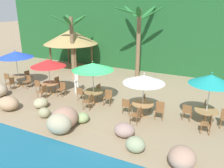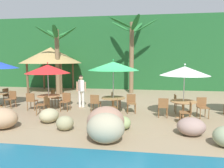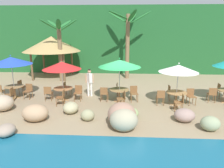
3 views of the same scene
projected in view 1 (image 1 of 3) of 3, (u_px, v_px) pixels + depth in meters
ground_plane at (97, 104)px, 13.28m from camera, size 120.00×120.00×0.00m
terrace_deck at (97, 104)px, 13.28m from camera, size 18.00×5.20×0.01m
foliage_backdrop at (147, 34)px, 19.93m from camera, size 28.00×2.40×6.00m
rock_seawall at (53, 116)px, 11.07m from camera, size 15.20×3.49×1.00m
umbrella_blue at (15, 54)px, 15.52m from camera, size 2.36×2.36×2.58m
dining_table_blue at (19, 78)px, 16.06m from camera, size 1.10×1.10×0.74m
chair_blue_seaward at (28, 81)px, 15.73m from camera, size 0.47×0.47×0.87m
chair_blue_inland at (28, 76)px, 16.81m from camera, size 0.48×0.47×0.87m
chair_blue_left at (8, 78)px, 16.28m from camera, size 0.47×0.47×0.87m
chair_blue_right at (11, 83)px, 15.31m from camera, size 0.47×0.46×0.87m
umbrella_red at (48, 63)px, 14.12m from camera, size 2.16×2.16×2.38m
dining_table_red at (50, 85)px, 14.59m from camera, size 1.10×1.10×0.74m
chair_red_seaward at (62, 88)px, 14.32m from camera, size 0.43×0.44×0.87m
chair_red_inland at (58, 82)px, 15.37m from camera, size 0.44×0.44×0.87m
chair_red_left at (39, 85)px, 14.86m from camera, size 0.44×0.45×0.87m
chair_red_right at (43, 91)px, 13.85m from camera, size 0.45×0.45×0.87m
umbrella_green at (93, 67)px, 12.67m from camera, size 2.34×2.34×2.53m
dining_table_green at (94, 93)px, 13.20m from camera, size 1.10×1.10×0.74m
chair_green_seaward at (108, 96)px, 13.06m from camera, size 0.48×0.48×0.87m
chair_green_inland at (100, 90)px, 13.97m from camera, size 0.45×0.44×0.87m
chair_green_left at (81, 93)px, 13.56m from camera, size 0.45×0.46×0.87m
chair_green_right at (89, 101)px, 12.44m from camera, size 0.47×0.47×0.87m
umbrella_white at (144, 79)px, 11.13m from camera, size 2.06×2.06×2.34m
dining_table_white at (143, 106)px, 11.60m from camera, size 1.10×1.10×0.74m
chair_white_seaward at (160, 109)px, 11.46m from camera, size 0.47×0.48×0.87m
chair_white_inland at (146, 101)px, 12.40m from camera, size 0.44×0.43×0.87m
chair_white_left at (127, 105)px, 11.92m from camera, size 0.43×0.44×0.87m
chair_white_right at (137, 114)px, 10.90m from camera, size 0.47×0.46×0.87m
umbrella_teal at (211, 79)px, 10.30m from camera, size 1.97×1.97×2.61m
dining_table_teal at (206, 113)px, 10.85m from camera, size 1.10×1.10×0.74m
chair_teal_inland at (207, 108)px, 11.62m from camera, size 0.46×0.45×0.87m
chair_teal_left at (187, 111)px, 11.24m from camera, size 0.46×0.47×0.87m
chair_teal_right at (208, 123)px, 10.10m from camera, size 0.47×0.46×0.87m
palm_tree_nearest at (72, 35)px, 18.25m from camera, size 2.75×2.95×4.74m
palm_tree_second at (139, 30)px, 17.03m from camera, size 3.60×3.71×5.43m
palapa_hut at (71, 37)px, 19.93m from camera, size 4.70×4.70×3.42m
waiter_in_white at (76, 78)px, 14.65m from camera, size 0.52×0.39×1.70m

